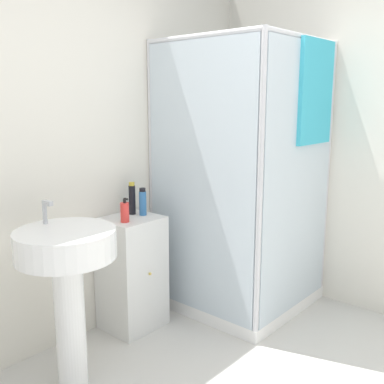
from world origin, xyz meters
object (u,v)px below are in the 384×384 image
(sink, at_px, (67,270))
(shampoo_bottle_tall_black, at_px, (132,199))
(shampoo_bottle_blue, at_px, (143,202))
(soap_dispenser, at_px, (125,212))

(sink, height_order, shampoo_bottle_tall_black, sink)
(shampoo_bottle_tall_black, bearing_deg, sink, -156.46)
(sink, relative_size, shampoo_bottle_blue, 5.46)
(shampoo_bottle_tall_black, bearing_deg, soap_dispenser, -145.16)
(sink, xyz_separation_m, shampoo_bottle_tall_black, (0.75, 0.33, 0.21))
(soap_dispenser, distance_m, shampoo_bottle_blue, 0.20)
(sink, bearing_deg, shampoo_bottle_tall_black, 23.54)
(sink, xyz_separation_m, soap_dispenser, (0.58, 0.21, 0.17))
(sink, bearing_deg, shampoo_bottle_blue, 18.00)
(shampoo_bottle_tall_black, distance_m, shampoo_bottle_blue, 0.08)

